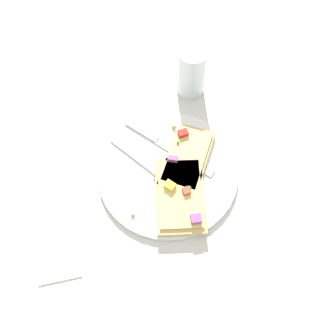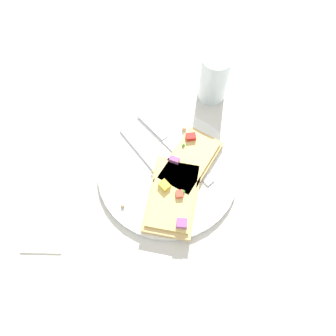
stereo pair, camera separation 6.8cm
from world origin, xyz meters
name	(u,v)px [view 2 (the right image)]	position (x,y,z in m)	size (l,w,h in m)	color
ground_plane	(168,173)	(0.00, 0.00, 0.00)	(4.00, 4.00, 0.00)	beige
plate	(168,171)	(0.00, 0.00, 0.01)	(0.29, 0.29, 0.01)	white
fork	(153,166)	(-0.01, -0.03, 0.01)	(0.17, 0.14, 0.01)	#B7B7BC
knife	(168,142)	(-0.07, 0.00, 0.01)	(0.18, 0.17, 0.01)	#B7B7BC
pizza_slice_main	(173,197)	(0.06, 0.01, 0.02)	(0.18, 0.12, 0.03)	tan
pizza_slice_corner	(189,162)	(-0.01, 0.04, 0.02)	(0.17, 0.15, 0.03)	tan
crumb_scatter	(163,160)	(-0.02, -0.01, 0.02)	(0.19, 0.13, 0.01)	tan
drinking_glass	(214,78)	(-0.21, 0.10, 0.06)	(0.06, 0.06, 0.12)	silver
napkin	(47,219)	(0.11, -0.24, 0.00)	(0.13, 0.08, 0.01)	beige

